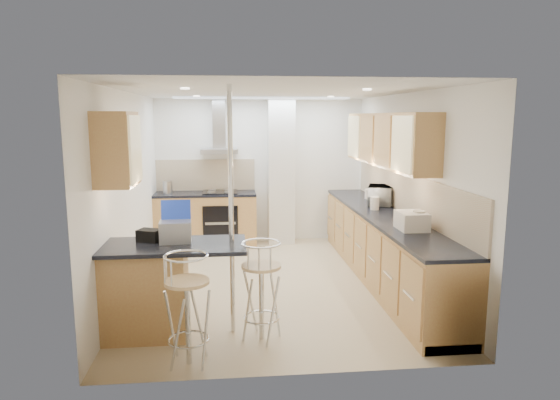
{
  "coord_description": "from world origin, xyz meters",
  "views": [
    {
      "loc": [
        -0.55,
        -6.34,
        2.19
      ],
      "look_at": [
        0.13,
        0.2,
        1.09
      ],
      "focal_mm": 32.0,
      "sensor_mm": 36.0,
      "label": 1
    }
  ],
  "objects": [
    {
      "name": "right_counter",
      "position": [
        1.5,
        0.0,
        0.46
      ],
      "size": [
        0.63,
        4.4,
        0.92
      ],
      "color": "#BC804B",
      "rests_on": "ground"
    },
    {
      "name": "peninsula",
      "position": [
        -1.12,
        -1.45,
        0.48
      ],
      "size": [
        1.47,
        0.72,
        0.94
      ],
      "color": "#BC804B",
      "rests_on": "ground"
    },
    {
      "name": "bag",
      "position": [
        -1.36,
        -1.3,
        1.0
      ],
      "size": [
        0.27,
        0.24,
        0.12
      ],
      "primitive_type": "cube",
      "rotation": [
        0.0,
        0.0,
        -0.39
      ],
      "color": "black",
      "rests_on": "peninsula"
    },
    {
      "name": "microwave",
      "position": [
        1.65,
        0.65,
        1.06
      ],
      "size": [
        0.49,
        0.59,
        0.28
      ],
      "primitive_type": "imported",
      "rotation": [
        0.0,
        0.0,
        1.23
      ],
      "color": "white",
      "rests_on": "right_counter"
    },
    {
      "name": "jar_d",
      "position": [
        1.56,
        -0.66,
        0.99
      ],
      "size": [
        0.11,
        0.11,
        0.14
      ],
      "primitive_type": "cylinder",
      "rotation": [
        0.0,
        0.0,
        0.15
      ],
      "color": "white",
      "rests_on": "right_counter"
    },
    {
      "name": "jar_a",
      "position": [
        1.45,
        0.27,
        1.01
      ],
      "size": [
        0.14,
        0.14,
        0.18
      ],
      "primitive_type": "cylinder",
      "rotation": [
        0.0,
        0.0,
        0.19
      ],
      "color": "silver",
      "rests_on": "right_counter"
    },
    {
      "name": "jar_b",
      "position": [
        1.62,
        1.18,
        1.0
      ],
      "size": [
        0.13,
        0.13,
        0.16
      ],
      "primitive_type": "cylinder",
      "rotation": [
        0.0,
        0.0,
        -0.22
      ],
      "color": "silver",
      "rests_on": "right_counter"
    },
    {
      "name": "ground",
      "position": [
        0.0,
        0.0,
        0.0
      ],
      "size": [
        4.8,
        4.8,
        0.0
      ],
      "primitive_type": "plane",
      "color": "#D2B88C",
      "rests_on": "ground"
    },
    {
      "name": "bread_bin",
      "position": [
        1.52,
        -0.97,
        1.02
      ],
      "size": [
        0.31,
        0.39,
        0.2
      ],
      "primitive_type": "cube",
      "rotation": [
        0.0,
        0.0,
        -0.01
      ],
      "color": "silver",
      "rests_on": "right_counter"
    },
    {
      "name": "room_shell",
      "position": [
        0.32,
        0.38,
        1.54
      ],
      "size": [
        3.64,
        4.84,
        2.51
      ],
      "color": "white",
      "rests_on": "ground"
    },
    {
      "name": "back_counter",
      "position": [
        -0.95,
        2.1,
        0.46
      ],
      "size": [
        1.7,
        0.63,
        0.92
      ],
      "color": "#BC804B",
      "rests_on": "ground"
    },
    {
      "name": "kettle",
      "position": [
        -1.57,
        2.05,
        1.03
      ],
      "size": [
        0.16,
        0.16,
        0.21
      ],
      "primitive_type": "cylinder",
      "color": "#ABACAF",
      "rests_on": "back_counter"
    },
    {
      "name": "bar_stool_near",
      "position": [
        -0.93,
        -2.1,
        0.51
      ],
      "size": [
        0.53,
        0.53,
        1.02
      ],
      "primitive_type": null,
      "rotation": [
        0.0,
        0.0,
        0.32
      ],
      "color": "tan",
      "rests_on": "ground"
    },
    {
      "name": "laptop",
      "position": [
        -1.09,
        -1.37,
        1.05
      ],
      "size": [
        0.32,
        0.25,
        0.21
      ],
      "primitive_type": "cube",
      "rotation": [
        0.0,
        0.0,
        0.05
      ],
      "color": "#93959A",
      "rests_on": "peninsula"
    },
    {
      "name": "jar_c",
      "position": [
        1.59,
        -0.99,
        1.03
      ],
      "size": [
        0.15,
        0.15,
        0.22
      ],
      "primitive_type": "cylinder",
      "rotation": [
        0.0,
        0.0,
        -0.06
      ],
      "color": "beige",
      "rests_on": "right_counter"
    },
    {
      "name": "bar_stool_end",
      "position": [
        -0.25,
        -1.66,
        0.5
      ],
      "size": [
        0.47,
        0.47,
        1.0
      ],
      "primitive_type": null,
      "rotation": [
        0.0,
        0.0,
        1.39
      ],
      "color": "tan",
      "rests_on": "ground"
    }
  ]
}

